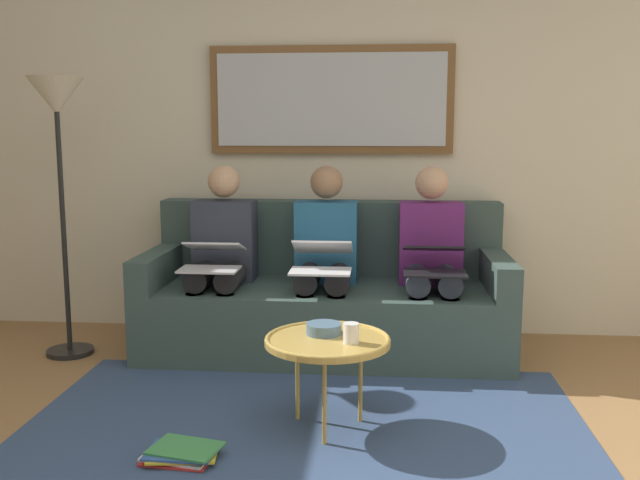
% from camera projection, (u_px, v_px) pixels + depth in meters
% --- Properties ---
extents(wall_rear, '(6.00, 0.12, 2.60)m').
position_uv_depth(wall_rear, '(332.00, 138.00, 4.71)').
color(wall_rear, beige).
rests_on(wall_rear, ground_plane).
extents(area_rug, '(2.60, 1.80, 0.01)m').
position_uv_depth(area_rug, '(304.00, 431.00, 3.19)').
color(area_rug, '#33476B').
rests_on(area_rug, ground_plane).
extents(couch, '(2.20, 0.90, 0.90)m').
position_uv_depth(couch, '(326.00, 299.00, 4.39)').
color(couch, '#384C47').
rests_on(couch, ground_plane).
extents(framed_mirror, '(1.59, 0.05, 0.69)m').
position_uv_depth(framed_mirror, '(331.00, 100.00, 4.58)').
color(framed_mirror, brown).
extents(coffee_table, '(0.57, 0.57, 0.44)m').
position_uv_depth(coffee_table, '(327.00, 342.00, 3.17)').
color(coffee_table, tan).
rests_on(coffee_table, ground_plane).
extents(cup, '(0.07, 0.07, 0.09)m').
position_uv_depth(cup, '(351.00, 333.00, 3.09)').
color(cup, silver).
rests_on(cup, coffee_table).
extents(bowl, '(0.16, 0.16, 0.05)m').
position_uv_depth(bowl, '(324.00, 329.00, 3.24)').
color(bowl, slate).
rests_on(bowl, coffee_table).
extents(person_left, '(0.38, 0.58, 1.14)m').
position_uv_depth(person_left, '(431.00, 256.00, 4.22)').
color(person_left, '#66236B').
rests_on(person_left, couch).
extents(laptop_black, '(0.35, 0.37, 0.16)m').
position_uv_depth(laptop_black, '(434.00, 259.00, 3.98)').
color(laptop_black, black).
extents(person_middle, '(0.38, 0.58, 1.14)m').
position_uv_depth(person_middle, '(325.00, 254.00, 4.28)').
color(person_middle, '#235B84').
rests_on(person_middle, couch).
extents(laptop_white, '(0.34, 0.39, 0.17)m').
position_uv_depth(laptop_white, '(322.00, 258.00, 4.05)').
color(laptop_white, white).
extents(person_right, '(0.38, 0.58, 1.14)m').
position_uv_depth(person_right, '(222.00, 253.00, 4.33)').
color(person_right, '#2D3342').
rests_on(person_right, couch).
extents(laptop_silver, '(0.34, 0.36, 0.16)m').
position_uv_depth(laptop_silver, '(212.00, 256.00, 4.09)').
color(laptop_silver, silver).
extents(magazine_stack, '(0.34, 0.26, 0.05)m').
position_uv_depth(magazine_stack, '(182.00, 453.00, 2.92)').
color(magazine_stack, red).
rests_on(magazine_stack, ground_plane).
extents(standing_lamp, '(0.32, 0.32, 1.66)m').
position_uv_depth(standing_lamp, '(58.00, 127.00, 4.10)').
color(standing_lamp, black).
rests_on(standing_lamp, ground_plane).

